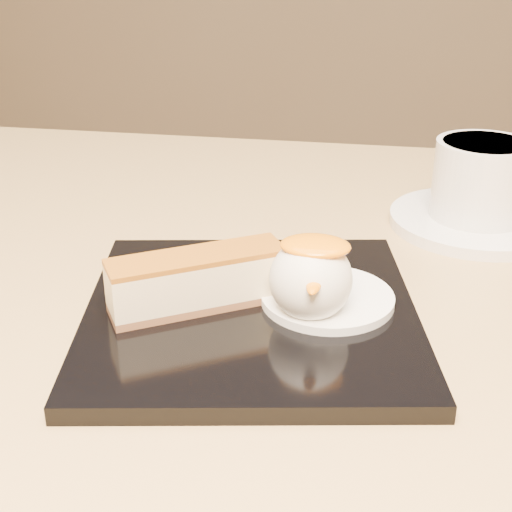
% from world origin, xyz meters
% --- Properties ---
extents(table, '(0.80, 0.80, 0.72)m').
position_xyz_m(table, '(0.00, 0.00, 0.56)').
color(table, black).
rests_on(table, ground).
extents(dessert_plate, '(0.26, 0.26, 0.01)m').
position_xyz_m(dessert_plate, '(0.02, -0.04, 0.73)').
color(dessert_plate, black).
rests_on(dessert_plate, table).
extents(cheesecake, '(0.12, 0.09, 0.04)m').
position_xyz_m(cheesecake, '(-0.02, -0.04, 0.75)').
color(cheesecake, brown).
rests_on(cheesecake, dessert_plate).
extents(cream_smear, '(0.09, 0.09, 0.01)m').
position_xyz_m(cream_smear, '(0.07, -0.02, 0.73)').
color(cream_smear, white).
rests_on(cream_smear, dessert_plate).
extents(ice_cream_scoop, '(0.05, 0.05, 0.05)m').
position_xyz_m(ice_cream_scoop, '(0.06, -0.04, 0.76)').
color(ice_cream_scoop, white).
rests_on(ice_cream_scoop, cream_smear).
extents(mango_sauce, '(0.05, 0.03, 0.01)m').
position_xyz_m(mango_sauce, '(0.06, -0.04, 0.78)').
color(mango_sauce, orange).
rests_on(mango_sauce, ice_cream_scoop).
extents(mint_sprig, '(0.03, 0.02, 0.00)m').
position_xyz_m(mint_sprig, '(0.04, 0.00, 0.74)').
color(mint_sprig, '#2F8029').
rests_on(mint_sprig, cream_smear).
extents(saucer, '(0.15, 0.15, 0.01)m').
position_xyz_m(saucer, '(0.19, 0.16, 0.72)').
color(saucer, white).
rests_on(saucer, table).
extents(coffee_cup, '(0.11, 0.08, 0.07)m').
position_xyz_m(coffee_cup, '(0.19, 0.16, 0.76)').
color(coffee_cup, white).
rests_on(coffee_cup, saucer).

